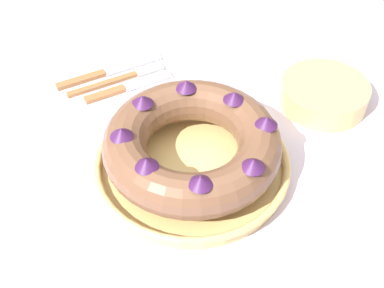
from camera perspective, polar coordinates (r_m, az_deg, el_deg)
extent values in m
cube|color=silver|center=(0.82, 0.43, -5.09)|extent=(1.47, 1.24, 0.03)
cylinder|color=brown|center=(1.72, 6.14, 8.75)|extent=(0.06, 0.06, 0.74)
cylinder|color=tan|center=(0.83, 0.00, -2.62)|extent=(0.29, 0.29, 0.01)
torus|color=tan|center=(0.81, 0.00, -1.91)|extent=(0.30, 0.30, 0.01)
torus|color=brown|center=(0.79, 0.00, 0.00)|extent=(0.26, 0.26, 0.07)
cone|color=#3D1947|center=(0.71, 6.55, -2.06)|extent=(0.04, 0.04, 0.01)
cone|color=#3D1947|center=(0.77, 7.95, 2.45)|extent=(0.05, 0.05, 0.01)
cone|color=#3D1947|center=(0.81, 4.53, 5.13)|extent=(0.04, 0.04, 0.01)
cone|color=#3D1947|center=(0.83, -0.63, 6.38)|extent=(0.04, 0.04, 0.01)
cone|color=#3D1947|center=(0.80, -5.33, 4.73)|extent=(0.05, 0.05, 0.01)
cone|color=#3D1947|center=(0.76, -7.55, 1.21)|extent=(0.04, 0.04, 0.01)
cone|color=#3D1947|center=(0.71, -4.88, -2.02)|extent=(0.05, 0.05, 0.01)
cone|color=#3D1947|center=(0.69, 0.93, -3.90)|extent=(0.05, 0.05, 0.01)
cube|color=#936038|center=(0.99, -9.52, 6.29)|extent=(0.01, 0.13, 0.01)
cube|color=silver|center=(1.02, -4.59, 7.90)|extent=(0.02, 0.05, 0.01)
cube|color=#936038|center=(1.01, -11.76, 6.69)|extent=(0.02, 0.09, 0.01)
cube|color=silver|center=(1.03, -6.35, 8.45)|extent=(0.02, 0.11, 0.00)
cube|color=#936038|center=(0.97, -9.26, 5.23)|extent=(0.02, 0.08, 0.01)
cube|color=silver|center=(0.99, -4.74, 6.73)|extent=(0.02, 0.09, 0.00)
cylinder|color=tan|center=(0.96, 13.90, 5.19)|extent=(0.15, 0.15, 0.04)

